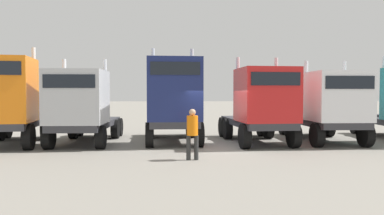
{
  "coord_description": "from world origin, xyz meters",
  "views": [
    {
      "loc": [
        -1.56,
        -15.61,
        2.36
      ],
      "look_at": [
        -0.96,
        2.19,
        1.69
      ],
      "focal_mm": 33.96,
      "sensor_mm": 36.0,
      "label": 1
    }
  ],
  "objects_px": {
    "semi_truck_navy": "(173,100)",
    "semi_truck_white": "(330,106)",
    "semi_truck_silver": "(81,107)",
    "semi_truck_red": "(262,105)",
    "visitor_in_hivis": "(192,130)",
    "semi_truck_orange": "(7,101)"
  },
  "relations": [
    {
      "from": "semi_truck_navy",
      "to": "semi_truck_white",
      "type": "bearing_deg",
      "value": 85.6
    },
    {
      "from": "semi_truck_silver",
      "to": "semi_truck_red",
      "type": "xyz_separation_m",
      "value": [
        8.28,
        -0.09,
        0.08
      ]
    },
    {
      "from": "semi_truck_white",
      "to": "visitor_in_hivis",
      "type": "bearing_deg",
      "value": -59.15
    },
    {
      "from": "semi_truck_orange",
      "to": "semi_truck_red",
      "type": "distance_m",
      "value": 11.4
    },
    {
      "from": "semi_truck_silver",
      "to": "visitor_in_hivis",
      "type": "xyz_separation_m",
      "value": [
        4.94,
        -3.83,
        -0.71
      ]
    },
    {
      "from": "semi_truck_orange",
      "to": "semi_truck_white",
      "type": "relative_size",
      "value": 0.96
    },
    {
      "from": "semi_truck_navy",
      "to": "visitor_in_hivis",
      "type": "height_order",
      "value": "semi_truck_navy"
    },
    {
      "from": "semi_truck_red",
      "to": "semi_truck_white",
      "type": "xyz_separation_m",
      "value": [
        3.35,
        0.38,
        -0.08
      ]
    },
    {
      "from": "semi_truck_silver",
      "to": "semi_truck_white",
      "type": "height_order",
      "value": "semi_truck_silver"
    },
    {
      "from": "semi_truck_white",
      "to": "visitor_in_hivis",
      "type": "distance_m",
      "value": 7.89
    },
    {
      "from": "semi_truck_red",
      "to": "semi_truck_white",
      "type": "distance_m",
      "value": 3.37
    },
    {
      "from": "semi_truck_orange",
      "to": "semi_truck_navy",
      "type": "relative_size",
      "value": 1.01
    },
    {
      "from": "semi_truck_navy",
      "to": "semi_truck_white",
      "type": "xyz_separation_m",
      "value": [
        7.44,
        -0.06,
        -0.29
      ]
    },
    {
      "from": "visitor_in_hivis",
      "to": "semi_truck_orange",
      "type": "bearing_deg",
      "value": -117.52
    },
    {
      "from": "semi_truck_silver",
      "to": "semi_truck_orange",
      "type": "bearing_deg",
      "value": -82.33
    },
    {
      "from": "semi_truck_silver",
      "to": "visitor_in_hivis",
      "type": "bearing_deg",
      "value": 51.88
    },
    {
      "from": "semi_truck_orange",
      "to": "semi_truck_silver",
      "type": "xyz_separation_m",
      "value": [
        3.11,
        0.44,
        -0.26
      ]
    },
    {
      "from": "semi_truck_silver",
      "to": "semi_truck_navy",
      "type": "height_order",
      "value": "semi_truck_navy"
    },
    {
      "from": "semi_truck_red",
      "to": "semi_truck_white",
      "type": "bearing_deg",
      "value": 91.25
    },
    {
      "from": "semi_truck_orange",
      "to": "visitor_in_hivis",
      "type": "relative_size",
      "value": 3.31
    },
    {
      "from": "semi_truck_orange",
      "to": "semi_truck_navy",
      "type": "height_order",
      "value": "semi_truck_navy"
    },
    {
      "from": "semi_truck_white",
      "to": "semi_truck_silver",
      "type": "bearing_deg",
      "value": -89.31
    }
  ]
}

